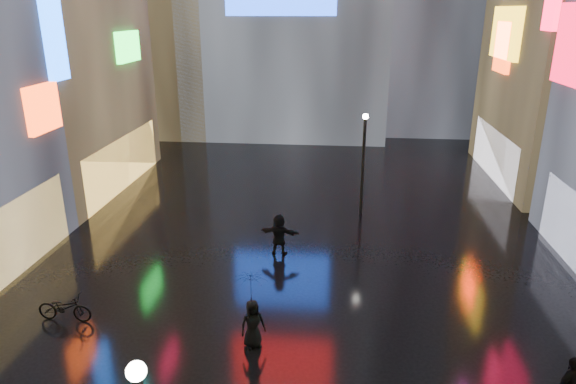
# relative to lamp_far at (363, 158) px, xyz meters

# --- Properties ---
(ground) EXTENTS (140.00, 140.00, 0.00)m
(ground) POSITION_rel_lamp_far_xyz_m (-2.67, -3.08, -2.94)
(ground) COLOR black
(ground) RESTS_ON ground
(lamp_far) EXTENTS (0.30, 0.30, 5.20)m
(lamp_far) POSITION_rel_lamp_far_xyz_m (0.00, 0.00, 0.00)
(lamp_far) COLOR black
(lamp_far) RESTS_ON ground
(pedestrian_4) EXTENTS (0.92, 0.80, 1.59)m
(pedestrian_4) POSITION_rel_lamp_far_xyz_m (-3.72, -11.49, -2.15)
(pedestrian_4) COLOR black
(pedestrian_4) RESTS_ON ground
(pedestrian_5) EXTENTS (1.74, 0.75, 1.82)m
(pedestrian_5) POSITION_rel_lamp_far_xyz_m (-3.65, -5.06, -2.04)
(pedestrian_5) COLOR black
(pedestrian_5) RESTS_ON ground
(umbrella_2) EXTENTS (1.43, 1.43, 0.95)m
(umbrella_2) POSITION_rel_lamp_far_xyz_m (-3.72, -11.49, -0.88)
(umbrella_2) COLOR black
(umbrella_2) RESTS_ON pedestrian_4
(bicycle) EXTENTS (1.89, 0.70, 0.99)m
(bicycle) POSITION_rel_lamp_far_xyz_m (-10.26, -10.73, -2.45)
(bicycle) COLOR black
(bicycle) RESTS_ON ground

